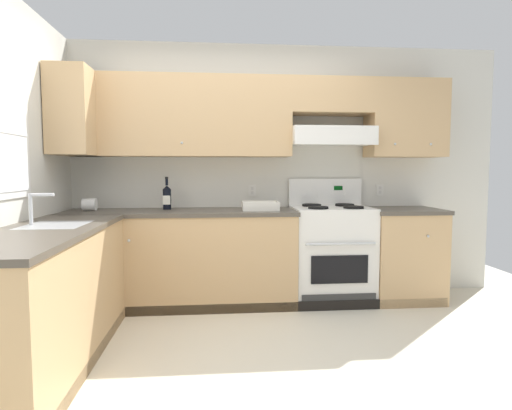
% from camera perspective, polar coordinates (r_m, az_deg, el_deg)
% --- Properties ---
extents(ground_plane, '(7.04, 7.04, 0.00)m').
position_cam_1_polar(ground_plane, '(3.13, -2.57, -19.67)').
color(ground_plane, beige).
extents(wall_back, '(4.68, 0.57, 2.55)m').
position_cam_1_polar(wall_back, '(4.41, 1.64, 7.10)').
color(wall_back, silver).
rests_on(wall_back, ground_plane).
extents(wall_left, '(0.47, 4.00, 2.55)m').
position_cam_1_polar(wall_left, '(3.41, -30.75, 4.90)').
color(wall_left, silver).
rests_on(wall_left, ground_plane).
extents(counter_back_run, '(3.60, 0.65, 0.91)m').
position_cam_1_polar(counter_back_run, '(4.18, -2.52, -6.93)').
color(counter_back_run, tan).
rests_on(counter_back_run, ground_plane).
extents(counter_left_run, '(0.63, 1.91, 1.13)m').
position_cam_1_polar(counter_left_run, '(3.17, -26.09, -10.99)').
color(counter_left_run, tan).
rests_on(counter_left_run, ground_plane).
extents(stove, '(0.76, 0.62, 1.20)m').
position_cam_1_polar(stove, '(4.33, 9.90, -6.23)').
color(stove, white).
rests_on(stove, ground_plane).
extents(wine_bottle, '(0.08, 0.08, 0.32)m').
position_cam_1_polar(wine_bottle, '(4.24, -11.68, 1.08)').
color(wine_bottle, black).
rests_on(wine_bottle, counter_back_run).
extents(bowl, '(0.34, 0.21, 0.08)m').
position_cam_1_polar(bowl, '(4.07, 0.57, -0.29)').
color(bowl, white).
rests_on(bowl, counter_back_run).
extents(paper_towel_roll, '(0.12, 0.12, 0.12)m').
position_cam_1_polar(paper_towel_roll, '(4.31, -21.13, 0.06)').
color(paper_towel_roll, white).
rests_on(paper_towel_roll, counter_back_run).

